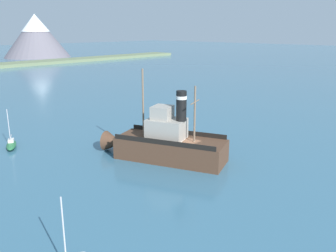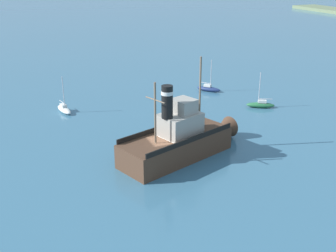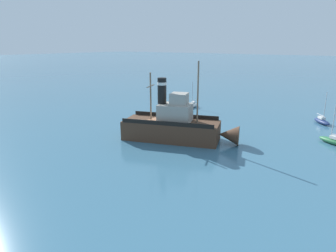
{
  "view_description": "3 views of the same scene",
  "coord_description": "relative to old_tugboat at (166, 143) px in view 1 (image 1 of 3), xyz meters",
  "views": [
    {
      "loc": [
        -28.05,
        -23.09,
        14.04
      ],
      "look_at": [
        0.45,
        2.91,
        3.45
      ],
      "focal_mm": 38.0,
      "sensor_mm": 36.0,
      "label": 1
    },
    {
      "loc": [
        34.97,
        -13.99,
        18.48
      ],
      "look_at": [
        -3.08,
        1.88,
        2.47
      ],
      "focal_mm": 45.0,
      "sensor_mm": 36.0,
      "label": 2
    },
    {
      "loc": [
        29.3,
        22.73,
        11.91
      ],
      "look_at": [
        1.48,
        2.57,
        2.36
      ],
      "focal_mm": 32.0,
      "sensor_mm": 36.0,
      "label": 3
    }
  ],
  "objects": [
    {
      "name": "ground_plane",
      "position": [
        0.68,
        -2.24,
        -1.83
      ],
      "size": [
        600.0,
        600.0,
        0.0
      ],
      "primitive_type": "plane",
      "color": "#38667F"
    },
    {
      "name": "sailboat_green",
      "position": [
        -9.88,
        16.47,
        -1.4
      ],
      "size": [
        2.82,
        3.85,
        4.9
      ],
      "color": "#286B3D",
      "rests_on": "ground"
    },
    {
      "name": "old_tugboat",
      "position": [
        0.0,
        0.0,
        0.0
      ],
      "size": [
        8.18,
        14.7,
        9.9
      ],
      "color": "#4C3323",
      "rests_on": "ground"
    }
  ]
}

